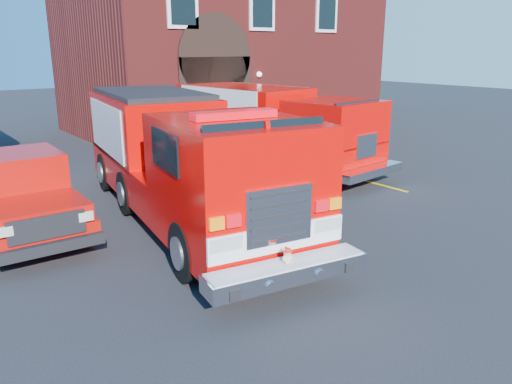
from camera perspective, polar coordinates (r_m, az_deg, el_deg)
ground at (r=12.35m, az=-3.36°, el=-4.56°), size 100.00×100.00×0.00m
parking_stripe_near at (r=17.26m, az=12.94°, el=1.10°), size 0.12×3.00×0.01m
parking_stripe_mid at (r=19.25m, az=6.15°, el=2.97°), size 0.12×3.00×0.01m
parking_stripe_far at (r=21.48m, az=0.67°, el=4.44°), size 0.12×3.00×0.01m
fire_station at (r=28.18m, az=-4.16°, el=15.89°), size 15.20×10.20×8.45m
fire_engine at (r=12.94m, az=-8.43°, el=3.89°), size 4.48×10.68×3.19m
pickup_truck at (r=13.59m, az=-25.73°, el=-0.07°), size 2.30×6.11×1.99m
secondary_truck at (r=18.93m, az=1.61°, el=7.73°), size 3.68×9.24×2.92m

